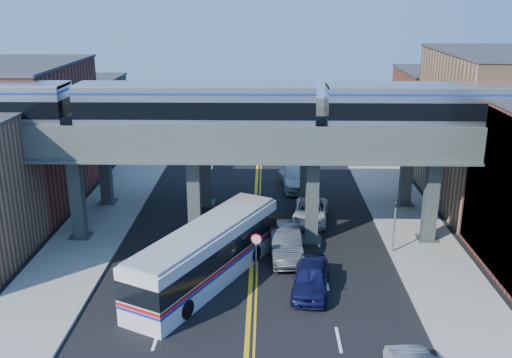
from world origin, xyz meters
The scene contains 18 objects.
ground centered at (0.00, 0.00, 0.00)m, with size 120.00×120.00×0.00m, color black.
sidewalk_west centered at (-11.50, 10.00, 0.08)m, with size 5.00×70.00×0.16m, color gray.
sidewalk_east centered at (11.50, 10.00, 0.08)m, with size 5.00×70.00×0.16m, color gray.
building_west_b centered at (-18.50, 16.00, 5.50)m, with size 8.00×14.00×11.00m, color brown.
building_west_c centered at (-18.50, 29.00, 4.00)m, with size 8.00×10.00×8.00m, color #91694B.
building_east_b centered at (18.50, 16.00, 6.00)m, with size 8.00×14.00×12.00m, color #91694B.
building_east_c centered at (18.50, 29.00, 4.50)m, with size 8.00×10.00×9.00m, color brown.
mural_panel centered at (14.55, 4.00, 4.75)m, with size 0.10×9.50×9.50m, color teal.
elevated_viaduct_near centered at (0.00, 8.00, 6.47)m, with size 52.00×3.60×7.40m.
elevated_viaduct_far centered at (0.00, 15.00, 6.47)m, with size 52.00×3.60×7.40m.
transit_train centered at (-3.69, 8.00, 9.27)m, with size 47.36×2.97×3.46m.
stop_sign centered at (0.30, 3.00, 1.76)m, with size 0.76×0.09×2.63m.
traffic_signal centered at (9.20, 6.00, 2.30)m, with size 0.15×0.18×4.10m.
transit_bus centered at (-2.56, 2.04, 1.69)m, with size 8.31×12.64×3.29m.
car_lane_a centered at (3.47, 0.84, 0.85)m, with size 2.02×5.02×1.71m, color #10123C.
car_lane_b centered at (2.15, 5.38, 0.91)m, with size 1.93×5.53×1.82m, color #333336.
car_lane_c centered at (4.22, 11.59, 0.74)m, with size 2.45×5.31×1.48m, color silver.
car_lane_d centered at (3.44, 19.60, 0.88)m, with size 2.46×6.06×1.76m, color silver.
Camera 1 is at (0.90, -28.35, 16.11)m, focal length 40.00 mm.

